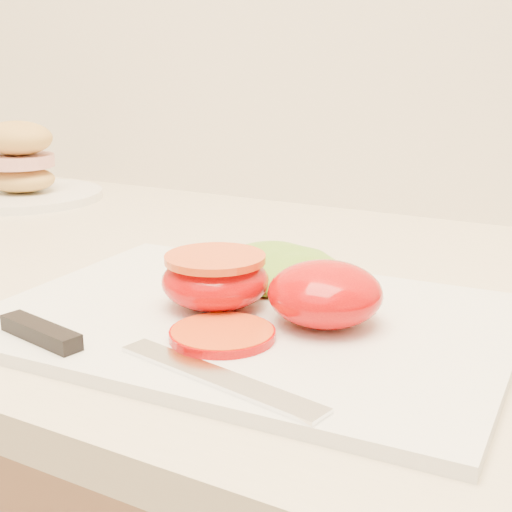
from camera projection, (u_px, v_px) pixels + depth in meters
The scene contains 7 objects.
cutting_board at pixel (250, 320), 0.56m from camera, with size 0.40×0.29×0.01m, color silver.
tomato_half_dome at pixel (325, 294), 0.54m from camera, with size 0.09×0.09×0.05m, color red.
tomato_half_cut at pixel (215, 279), 0.57m from camera, with size 0.09×0.09×0.04m.
tomato_slice_0 at pixel (222, 334), 0.51m from camera, with size 0.07×0.07×0.01m, color #E6581A.
lettuce_leaf_0 at pixel (275, 268), 0.64m from camera, with size 0.14×0.09×0.03m, color olive.
knife at pixel (105, 349), 0.49m from camera, with size 0.27×0.05×0.01m.
sandwich_plate at pixel (20, 172), 1.04m from camera, with size 0.23×0.23×0.11m.
Camera 1 is at (0.20, 1.09, 1.14)m, focal length 50.00 mm.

